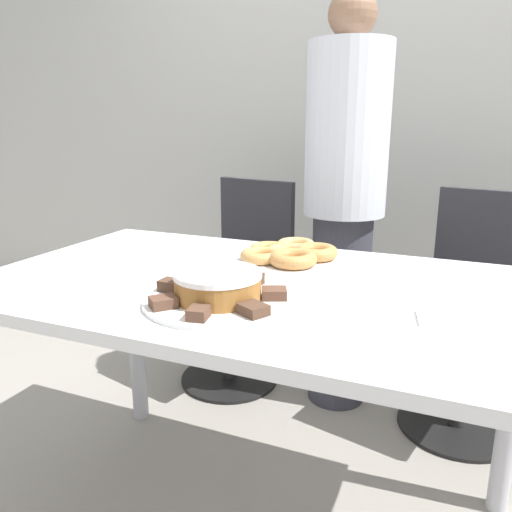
% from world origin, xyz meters
% --- Properties ---
extents(wall_back, '(8.00, 0.05, 2.60)m').
position_xyz_m(wall_back, '(0.00, 1.51, 1.30)').
color(wall_back, beige).
rests_on(wall_back, ground_plane).
extents(table, '(1.42, 0.82, 0.75)m').
position_xyz_m(table, '(0.00, 0.00, 0.65)').
color(table, white).
rests_on(table, ground_plane).
extents(person_standing, '(0.31, 0.31, 1.60)m').
position_xyz_m(person_standing, '(0.04, 0.80, 0.85)').
color(person_standing, '#383842').
rests_on(person_standing, ground_plane).
extents(office_chair_left, '(0.53, 0.53, 0.90)m').
position_xyz_m(office_chair_left, '(-0.44, 0.81, 0.43)').
color(office_chair_left, black).
rests_on(office_chair_left, ground_plane).
extents(office_chair_right, '(0.53, 0.53, 0.90)m').
position_xyz_m(office_chair_right, '(0.54, 0.81, 0.43)').
color(office_chair_right, black).
rests_on(office_chair_right, ground_plane).
extents(plate_cake, '(0.33, 0.33, 0.01)m').
position_xyz_m(plate_cake, '(-0.02, -0.18, 0.76)').
color(plate_cake, white).
rests_on(plate_cake, table).
extents(plate_donuts, '(0.33, 0.33, 0.01)m').
position_xyz_m(plate_donuts, '(-0.00, 0.22, 0.76)').
color(plate_donuts, white).
rests_on(plate_donuts, table).
extents(frosted_cake, '(0.20, 0.20, 0.06)m').
position_xyz_m(frosted_cake, '(-0.02, -0.18, 0.79)').
color(frosted_cake, '#9E662D').
rests_on(frosted_cake, plate_cake).
extents(lamington_0, '(0.05, 0.04, 0.03)m').
position_xyz_m(lamington_0, '(-0.14, -0.17, 0.78)').
color(lamington_0, '#513828').
rests_on(lamington_0, plate_cake).
extents(lamington_1, '(0.07, 0.07, 0.02)m').
position_xyz_m(lamington_1, '(-0.10, -0.27, 0.77)').
color(lamington_1, brown).
rests_on(lamington_1, plate_cake).
extents(lamington_2, '(0.05, 0.05, 0.02)m').
position_xyz_m(lamington_2, '(0.00, -0.30, 0.77)').
color(lamington_2, brown).
rests_on(lamington_2, plate_cake).
extents(lamington_3, '(0.07, 0.07, 0.02)m').
position_xyz_m(lamington_3, '(0.09, -0.23, 0.77)').
color(lamington_3, '#513828').
rests_on(lamington_3, plate_cake).
extents(lamington_4, '(0.07, 0.06, 0.02)m').
position_xyz_m(lamington_4, '(0.10, -0.13, 0.77)').
color(lamington_4, brown).
rests_on(lamington_4, plate_cake).
extents(lamington_5, '(0.05, 0.05, 0.03)m').
position_xyz_m(lamington_5, '(0.01, -0.06, 0.78)').
color(lamington_5, '#513828').
rests_on(lamington_5, plate_cake).
extents(lamington_6, '(0.07, 0.07, 0.03)m').
position_xyz_m(lamington_6, '(-0.09, -0.08, 0.78)').
color(lamington_6, brown).
rests_on(lamington_6, plate_cake).
extents(donut_0, '(0.11, 0.11, 0.03)m').
position_xyz_m(donut_0, '(-0.00, 0.22, 0.78)').
color(donut_0, '#E5AD66').
rests_on(donut_0, plate_donuts).
extents(donut_1, '(0.12, 0.12, 0.03)m').
position_xyz_m(donut_1, '(-0.06, 0.24, 0.78)').
color(donut_1, tan).
rests_on(donut_1, plate_donuts).
extents(donut_2, '(0.12, 0.12, 0.03)m').
position_xyz_m(donut_2, '(-0.05, 0.15, 0.78)').
color(donut_2, tan).
rests_on(donut_2, plate_donuts).
extents(donut_3, '(0.13, 0.13, 0.04)m').
position_xyz_m(donut_3, '(0.05, 0.14, 0.78)').
color(donut_3, '#D18E4C').
rests_on(donut_3, plate_donuts).
extents(donut_4, '(0.13, 0.13, 0.04)m').
position_xyz_m(donut_4, '(0.09, 0.24, 0.78)').
color(donut_4, '#D18E4C').
rests_on(donut_4, plate_donuts).
extents(donut_5, '(0.12, 0.12, 0.03)m').
position_xyz_m(donut_5, '(0.00, 0.32, 0.78)').
color(donut_5, '#E5AD66').
rests_on(donut_5, plate_donuts).
extents(napkin, '(0.12, 0.10, 0.01)m').
position_xyz_m(napkin, '(0.45, -0.09, 0.76)').
color(napkin, white).
rests_on(napkin, table).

